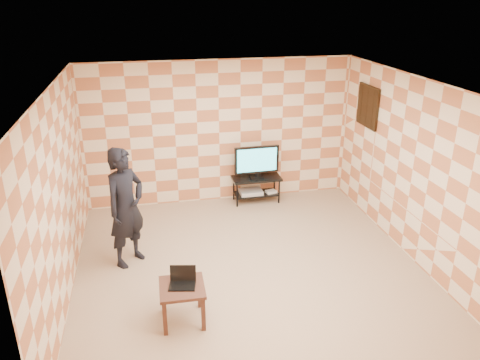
# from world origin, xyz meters

# --- Properties ---
(floor) EXTENTS (5.00, 5.00, 0.00)m
(floor) POSITION_xyz_m (0.00, 0.00, 0.00)
(floor) COLOR tan
(floor) RESTS_ON ground
(wall_back) EXTENTS (5.00, 0.02, 2.70)m
(wall_back) POSITION_xyz_m (0.00, 2.50, 1.35)
(wall_back) COLOR beige
(wall_back) RESTS_ON ground
(wall_front) EXTENTS (5.00, 0.02, 2.70)m
(wall_front) POSITION_xyz_m (0.00, -2.50, 1.35)
(wall_front) COLOR beige
(wall_front) RESTS_ON ground
(wall_left) EXTENTS (0.02, 5.00, 2.70)m
(wall_left) POSITION_xyz_m (-2.50, 0.00, 1.35)
(wall_left) COLOR beige
(wall_left) RESTS_ON ground
(wall_right) EXTENTS (0.02, 5.00, 2.70)m
(wall_right) POSITION_xyz_m (2.50, 0.00, 1.35)
(wall_right) COLOR beige
(wall_right) RESTS_ON ground
(ceiling) EXTENTS (5.00, 5.00, 0.02)m
(ceiling) POSITION_xyz_m (0.00, 0.00, 2.70)
(ceiling) COLOR white
(ceiling) RESTS_ON wall_back
(wall_art) EXTENTS (0.04, 0.72, 0.72)m
(wall_art) POSITION_xyz_m (2.47, 1.55, 1.95)
(wall_art) COLOR black
(wall_art) RESTS_ON wall_right
(tv_stand) EXTENTS (0.93, 0.42, 0.50)m
(tv_stand) POSITION_xyz_m (0.66, 2.23, 0.36)
(tv_stand) COLOR black
(tv_stand) RESTS_ON floor
(tv) EXTENTS (0.85, 0.17, 0.62)m
(tv) POSITION_xyz_m (0.66, 2.23, 0.84)
(tv) COLOR black
(tv) RESTS_ON tv_stand
(dvd_player) EXTENTS (0.43, 0.31, 0.07)m
(dvd_player) POSITION_xyz_m (0.56, 2.22, 0.21)
(dvd_player) COLOR #B0B0B2
(dvd_player) RESTS_ON tv_stand
(game_console) EXTENTS (0.23, 0.19, 0.05)m
(game_console) POSITION_xyz_m (0.95, 2.19, 0.20)
(game_console) COLOR silver
(game_console) RESTS_ON tv_stand
(side_table) EXTENTS (0.56, 0.56, 0.50)m
(side_table) POSITION_xyz_m (-1.06, -1.03, 0.41)
(side_table) COLOR #35180E
(side_table) RESTS_ON floor
(laptop) EXTENTS (0.36, 0.31, 0.21)m
(laptop) POSITION_xyz_m (-1.05, -0.99, 0.55)
(laptop) COLOR black
(laptop) RESTS_ON side_table
(person) EXTENTS (0.77, 0.77, 1.81)m
(person) POSITION_xyz_m (-1.71, 0.50, 0.90)
(person) COLOR black
(person) RESTS_ON floor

